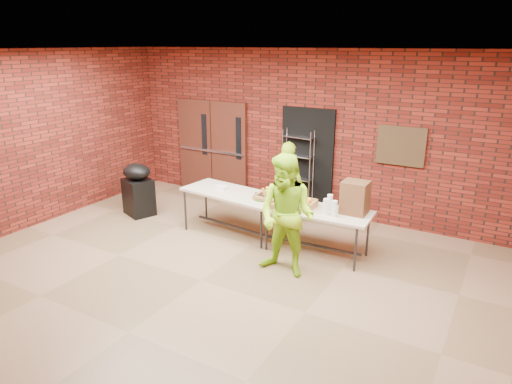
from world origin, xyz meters
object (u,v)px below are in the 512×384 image
at_px(coffee_dispenser, 355,197).
at_px(wire_rack, 297,171).
at_px(covered_grill, 138,189).
at_px(volunteer_woman, 288,183).
at_px(volunteer_man, 287,216).
at_px(table_left, 233,196).
at_px(table_right, 314,213).

bearing_deg(coffee_dispenser, wire_rack, 138.79).
distance_m(wire_rack, covered_grill, 3.19).
height_order(volunteer_woman, volunteer_man, volunteer_man).
bearing_deg(volunteer_man, coffee_dispenser, 59.60).
distance_m(covered_grill, volunteer_woman, 2.99).
bearing_deg(table_left, table_right, 5.79).
bearing_deg(volunteer_woman, volunteer_man, 113.46).
relative_size(wire_rack, table_right, 0.91).
xyz_separation_m(coffee_dispenser, covered_grill, (-4.32, -0.29, -0.49)).
relative_size(wire_rack, table_left, 0.85).
xyz_separation_m(table_right, coffee_dispenser, (0.60, 0.17, 0.32)).
xyz_separation_m(wire_rack, covered_grill, (-2.66, -1.74, -0.32)).
relative_size(wire_rack, coffee_dispenser, 3.25).
xyz_separation_m(table_right, volunteer_woman, (-0.96, 0.99, 0.10)).
bearing_deg(table_left, volunteer_man, -24.21).
distance_m(wire_rack, volunteer_man, 2.67).
distance_m(table_left, table_right, 1.55).
height_order(table_left, table_right, table_left).
relative_size(wire_rack, volunteer_woman, 1.07).
distance_m(wire_rack, table_right, 1.95).
xyz_separation_m(wire_rack, table_left, (-0.49, -1.61, -0.12)).
bearing_deg(table_right, covered_grill, 178.86).
xyz_separation_m(wire_rack, volunteer_man, (0.99, -2.48, 0.07)).
bearing_deg(table_right, volunteer_man, -97.83).
height_order(table_right, covered_grill, covered_grill).
distance_m(table_left, coffee_dispenser, 2.18).
bearing_deg(volunteer_man, volunteer_woman, 118.55).
height_order(coffee_dispenser, volunteer_woman, volunteer_woman).
bearing_deg(coffee_dispenser, table_left, -175.95).
bearing_deg(table_left, volunteer_woman, 65.01).
bearing_deg(coffee_dispenser, covered_grill, -176.19).
bearing_deg(volunteer_man, wire_rack, 114.61).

